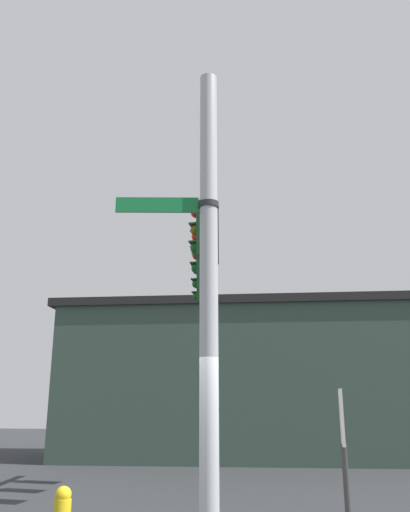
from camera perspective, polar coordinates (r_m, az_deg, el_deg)
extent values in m
cylinder|color=#ADB2B7|center=(7.07, 0.41, -4.16)|extent=(0.25, 0.25, 6.66)
cylinder|color=#ADB2B7|center=(11.53, 0.01, 4.12)|extent=(7.66, 1.92, 0.19)
cylinder|color=black|center=(10.00, 0.13, 6.24)|extent=(0.08, 0.08, 0.18)
cube|color=#194723|center=(9.78, 0.13, 2.90)|extent=(0.36, 0.30, 1.05)
sphere|color=red|center=(9.94, -0.94, 4.74)|extent=(0.22, 0.22, 0.22)
cube|color=#194723|center=(9.98, -1.05, 5.26)|extent=(0.24, 0.20, 0.03)
sphere|color=brown|center=(9.82, -0.95, 2.83)|extent=(0.22, 0.22, 0.22)
cube|color=#194723|center=(9.85, -1.06, 3.36)|extent=(0.24, 0.20, 0.03)
sphere|color=#0F4C19|center=(9.71, -0.96, 0.87)|extent=(0.22, 0.22, 0.22)
cube|color=#194723|center=(9.74, -1.07, 1.42)|extent=(0.24, 0.20, 0.03)
cube|color=black|center=(9.75, 1.11, 2.97)|extent=(0.54, 0.03, 1.22)
cylinder|color=black|center=(11.36, 0.02, 3.45)|extent=(0.08, 0.08, 0.18)
cube|color=#194723|center=(11.17, 0.02, 0.47)|extent=(0.36, 0.30, 1.05)
sphere|color=red|center=(11.31, -0.91, 2.11)|extent=(0.22, 0.22, 0.22)
cube|color=#194723|center=(11.35, -1.01, 2.58)|extent=(0.24, 0.20, 0.03)
sphere|color=brown|center=(11.21, -0.92, 0.41)|extent=(0.22, 0.22, 0.22)
cube|color=#194723|center=(11.24, -1.02, 0.89)|extent=(0.24, 0.20, 0.03)
sphere|color=#0F4C19|center=(11.12, -0.93, -1.32)|extent=(0.22, 0.22, 0.22)
cube|color=#194723|center=(11.15, -1.03, -0.83)|extent=(0.24, 0.20, 0.03)
cube|color=black|center=(11.14, 0.88, 0.52)|extent=(0.54, 0.03, 1.22)
cylinder|color=black|center=(12.75, -0.06, 1.26)|extent=(0.08, 0.08, 0.18)
cube|color=#194723|center=(12.58, -0.06, -1.42)|extent=(0.36, 0.30, 1.05)
sphere|color=red|center=(12.71, -0.89, 0.07)|extent=(0.22, 0.22, 0.22)
cube|color=#194723|center=(12.74, -0.98, 0.49)|extent=(0.24, 0.20, 0.03)
sphere|color=brown|center=(12.62, -0.90, -1.46)|extent=(0.22, 0.22, 0.22)
cube|color=#194723|center=(12.65, -0.99, -1.03)|extent=(0.24, 0.20, 0.03)
sphere|color=#0F4C19|center=(12.54, -0.91, -3.01)|extent=(0.22, 0.22, 0.22)
cube|color=#194723|center=(12.56, -0.99, -2.57)|extent=(0.24, 0.20, 0.03)
cube|color=black|center=(12.55, 0.70, -1.38)|extent=(0.54, 0.03, 1.22)
cylinder|color=black|center=(14.15, -0.13, -0.50)|extent=(0.08, 0.08, 0.18)
cube|color=#194723|center=(14.00, -0.13, -2.92)|extent=(0.36, 0.30, 1.05)
sphere|color=red|center=(14.12, -0.88, -1.58)|extent=(0.22, 0.22, 0.22)
cube|color=#194723|center=(14.15, -0.96, -1.19)|extent=(0.24, 0.20, 0.03)
sphere|color=brown|center=(14.04, -0.88, -2.96)|extent=(0.22, 0.22, 0.22)
cube|color=#194723|center=(14.07, -0.96, -2.57)|extent=(0.24, 0.20, 0.03)
sphere|color=#0F4C19|center=(13.96, -0.89, -4.36)|extent=(0.22, 0.22, 0.22)
cube|color=#194723|center=(13.99, -0.97, -3.97)|extent=(0.24, 0.20, 0.03)
cube|color=black|center=(13.97, 0.55, -2.89)|extent=(0.54, 0.03, 1.22)
cube|color=#147238|center=(7.46, -5.18, 5.49)|extent=(0.29, 1.13, 0.22)
cube|color=white|center=(7.46, -5.15, 5.49)|extent=(0.26, 1.13, 0.04)
cylinder|color=#262626|center=(7.43, 0.40, 5.48)|extent=(0.29, 0.29, 0.08)
cube|color=#33473D|center=(21.63, 4.12, -13.72)|extent=(7.64, 14.04, 5.45)
cube|color=maroon|center=(25.02, 4.35, -13.40)|extent=(2.35, 12.12, 0.30)
cube|color=black|center=(21.93, 3.97, -6.20)|extent=(7.95, 14.60, 0.30)
sphere|color=yellow|center=(8.33, -15.02, -23.56)|extent=(0.23, 0.23, 0.23)
cylinder|color=#333333|center=(8.05, 15.07, -23.92)|extent=(0.08, 0.08, 1.40)
cube|color=silver|center=(7.97, 14.50, -16.44)|extent=(0.60, 0.04, 0.76)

